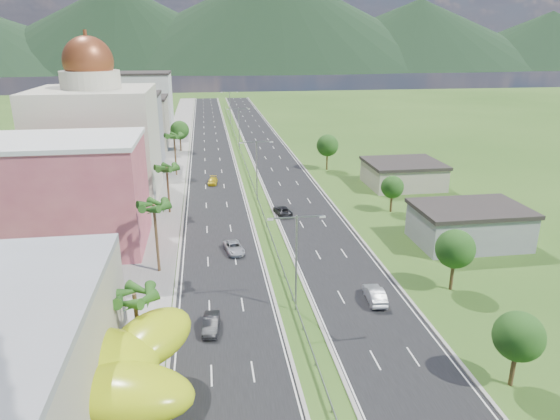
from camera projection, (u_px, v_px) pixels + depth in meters
name	position (u px, v px, depth m)	size (l,w,h in m)	color
ground	(315.00, 366.00, 45.19)	(500.00, 500.00, 0.00)	#2D5119
road_left	(212.00, 154.00, 128.32)	(11.00, 260.00, 0.04)	black
road_right	(270.00, 152.00, 130.42)	(11.00, 260.00, 0.04)	black
sidewalk_left	(174.00, 155.00, 126.98)	(7.00, 260.00, 0.12)	gray
median_guardrail	(247.00, 168.00, 112.33)	(0.10, 216.06, 0.76)	gray
streetlight_median_b	(296.00, 253.00, 52.35)	(6.04, 0.25, 11.00)	gray
streetlight_median_c	(257.00, 164.00, 89.77)	(6.04, 0.25, 11.00)	gray
streetlight_median_d	(239.00, 124.00, 131.87)	(6.04, 0.25, 11.00)	gray
streetlight_median_e	(230.00, 104.00, 173.96)	(6.04, 0.25, 11.00)	gray
lime_canopy	(65.00, 367.00, 37.02)	(18.00, 15.00, 7.40)	#AABE12
pink_shophouse	(68.00, 197.00, 68.76)	(20.00, 15.00, 15.00)	#B3495A
domed_building	(97.00, 138.00, 89.03)	(20.00, 20.00, 28.70)	beige
midrise_grey	(125.00, 132.00, 113.65)	(16.00, 15.00, 16.00)	gray
midrise_beige	(137.00, 123.00, 134.71)	(16.00, 15.00, 13.00)	#A89E8A
midrise_white	(145.00, 104.00, 155.42)	(16.00, 15.00, 18.00)	silver
shed_near	(469.00, 227.00, 71.68)	(15.00, 10.00, 5.00)	gray
shed_far	(403.00, 175.00, 100.13)	(14.00, 12.00, 4.40)	#A89E8A
palm_tree_b	(135.00, 299.00, 42.59)	(3.60, 3.60, 8.10)	#47301C
palm_tree_c	(154.00, 208.00, 60.84)	(3.60, 3.60, 9.60)	#47301C
palm_tree_d	(167.00, 170.00, 82.66)	(3.60, 3.60, 8.60)	#47301C
palm_tree_e	(174.00, 137.00, 105.80)	(3.60, 3.60, 9.40)	#47301C
leafy_tree_lfar	(180.00, 130.00, 130.07)	(4.90, 4.90, 8.05)	#47301C
leafy_tree_ra	(519.00, 337.00, 41.20)	(4.20, 4.20, 6.90)	#47301C
leafy_tree_rb	(455.00, 249.00, 57.39)	(4.55, 4.55, 7.47)	#47301C
leafy_tree_rc	(392.00, 187.00, 84.27)	(3.85, 3.85, 6.33)	#47301C
leafy_tree_rd	(327.00, 145.00, 111.38)	(4.90, 4.90, 8.05)	#47301C
mountain_ridge	(276.00, 70.00, 474.56)	(860.00, 140.00, 90.00)	black
car_dark_left	(211.00, 324.00, 50.49)	(1.53, 4.39, 1.45)	black
car_silver_mid_left	(234.00, 248.00, 69.04)	(2.29, 4.96, 1.38)	#A2A3A9
car_yellow_far_left	(213.00, 181.00, 101.76)	(1.77, 4.35, 1.26)	gold
car_silver_right	(375.00, 294.00, 56.07)	(1.75, 5.02, 1.65)	#ACAEB4
car_dark_far_right	(282.00, 211.00, 83.94)	(2.30, 4.98, 1.38)	black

